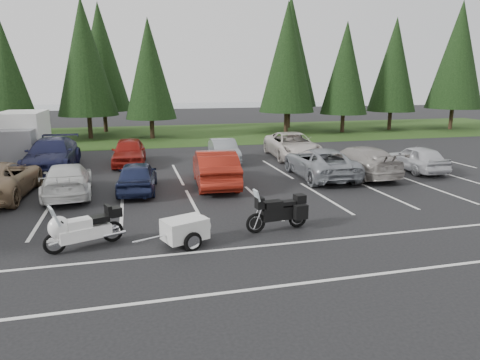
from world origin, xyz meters
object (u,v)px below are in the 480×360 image
object	(u,v)px
car_near_3	(67,180)
car_near_7	(359,161)
car_near_6	(320,163)
car_far_4	(292,145)
cargo_trailer	(185,232)
car_near_5	(215,168)
adventure_motorcycle	(277,209)
box_truck	(20,138)
car_near_4	(137,176)
car_far_2	(129,152)
car_far_3	(224,151)
car_far_1	(52,154)
car_near_8	(417,158)
touring_motorcycle	(84,225)

from	to	relation	value
car_near_3	car_near_7	world-z (taller)	car_near_7
car_near_3	car_near_6	distance (m)	11.70
car_near_7	car_far_4	size ratio (longest dim) A/B	0.93
car_near_3	car_far_4	size ratio (longest dim) A/B	0.83
car_near_7	car_far_4	distance (m)	5.83
car_near_6	cargo_trailer	bearing A→B (deg)	46.68
car_near_5	cargo_trailer	xyz separation A→B (m)	(-2.27, -7.00, -0.42)
adventure_motorcycle	box_truck	bearing A→B (deg)	118.98
car_near_4	car_far_2	bearing A→B (deg)	-82.07
car_near_7	car_far_3	distance (m)	7.93
car_far_4	car_far_2	bearing A→B (deg)	-176.58
car_near_5	car_far_1	world-z (taller)	car_far_1
car_far_4	car_far_3	bearing A→B (deg)	-172.08
car_near_6	adventure_motorcycle	xyz separation A→B (m)	(-4.60, -6.83, -0.02)
box_truck	car_far_2	xyz separation A→B (m)	(6.12, -2.25, -0.69)
car_near_6	cargo_trailer	size ratio (longest dim) A/B	2.99
cargo_trailer	car_far_3	bearing A→B (deg)	51.58
car_near_8	car_near_3	bearing A→B (deg)	6.56
car_far_1	car_near_3	bearing A→B (deg)	-73.01
box_truck	touring_motorcycle	bearing A→B (deg)	-71.94
car_far_3	car_far_2	bearing A→B (deg)	177.46
car_near_6	car_near_8	world-z (taller)	car_near_6
car_far_1	touring_motorcycle	distance (m)	12.46
car_near_4	car_near_3	bearing A→B (deg)	4.01
car_far_1	car_far_3	size ratio (longest dim) A/B	1.44
car_far_2	car_near_7	bearing A→B (deg)	-24.31
box_truck	car_near_4	world-z (taller)	box_truck
box_truck	car_far_3	world-z (taller)	box_truck
car_near_8	car_far_3	xyz separation A→B (m)	(-9.38, 5.17, -0.03)
car_near_3	car_near_8	distance (m)	17.35
car_near_3	car_far_1	bearing A→B (deg)	-79.96
car_near_5	car_far_1	xyz separation A→B (m)	(-7.83, 5.65, 0.01)
box_truck	car_far_2	size ratio (longest dim) A/B	1.26
box_truck	cargo_trailer	bearing A→B (deg)	-63.50
car_far_3	box_truck	bearing A→B (deg)	169.05
car_near_6	car_far_3	distance (m)	6.47
car_near_7	cargo_trailer	size ratio (longest dim) A/B	2.92
car_near_8	car_far_4	bearing A→B (deg)	-43.42
car_near_6	touring_motorcycle	distance (m)	12.50
car_far_3	cargo_trailer	world-z (taller)	car_far_3
car_near_6	car_far_4	size ratio (longest dim) A/B	0.95
car_far_2	touring_motorcycle	distance (m)	12.67
car_near_3	car_near_7	distance (m)	13.77
car_near_5	car_near_7	world-z (taller)	car_near_5
car_far_2	touring_motorcycle	xyz separation A→B (m)	(-1.27, -12.61, -0.06)
car_far_4	cargo_trailer	world-z (taller)	car_far_4
car_near_3	car_far_3	distance (m)	9.90
car_far_2	car_far_4	world-z (taller)	car_far_4
car_far_3	touring_motorcycle	distance (m)	13.88
touring_motorcycle	box_truck	bearing A→B (deg)	86.63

